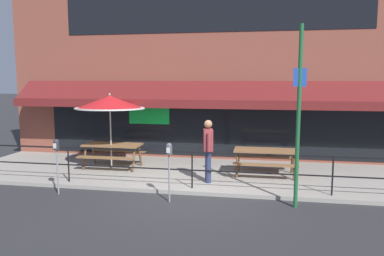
{
  "coord_description": "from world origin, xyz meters",
  "views": [
    {
      "loc": [
        1.69,
        -8.96,
        2.9
      ],
      "look_at": [
        -0.24,
        1.6,
        1.5
      ],
      "focal_mm": 35.0,
      "sensor_mm": 36.0,
      "label": 1
    }
  ],
  "objects_px": {
    "parking_meter_far": "(169,154)",
    "patio_umbrella_left": "(110,103)",
    "picnic_table_centre": "(265,155)",
    "parking_meter_near": "(57,150)",
    "picnic_table_left": "(113,149)",
    "pedestrian_walking": "(208,148)",
    "street_sign_pole": "(298,116)"
  },
  "relations": [
    {
      "from": "parking_meter_far",
      "to": "patio_umbrella_left",
      "type": "bearing_deg",
      "value": 134.55
    },
    {
      "from": "picnic_table_centre",
      "to": "parking_meter_near",
      "type": "height_order",
      "value": "parking_meter_near"
    },
    {
      "from": "picnic_table_left",
      "to": "patio_umbrella_left",
      "type": "distance_m",
      "value": 1.48
    },
    {
      "from": "pedestrian_walking",
      "to": "parking_meter_far",
      "type": "height_order",
      "value": "pedestrian_walking"
    },
    {
      "from": "picnic_table_centre",
      "to": "parking_meter_far",
      "type": "xyz_separation_m",
      "value": [
        -2.26,
        -2.56,
        0.44
      ]
    },
    {
      "from": "picnic_table_centre",
      "to": "patio_umbrella_left",
      "type": "height_order",
      "value": "patio_umbrella_left"
    },
    {
      "from": "picnic_table_left",
      "to": "parking_meter_far",
      "type": "distance_m",
      "value": 3.68
    },
    {
      "from": "picnic_table_left",
      "to": "parking_meter_near",
      "type": "relative_size",
      "value": 1.27
    },
    {
      "from": "picnic_table_left",
      "to": "street_sign_pole",
      "type": "distance_m",
      "value": 6.14
    },
    {
      "from": "picnic_table_centre",
      "to": "pedestrian_walking",
      "type": "distance_m",
      "value": 1.88
    },
    {
      "from": "pedestrian_walking",
      "to": "parking_meter_near",
      "type": "height_order",
      "value": "pedestrian_walking"
    },
    {
      "from": "patio_umbrella_left",
      "to": "parking_meter_far",
      "type": "xyz_separation_m",
      "value": [
        2.5,
        -2.54,
        -1.03
      ]
    },
    {
      "from": "picnic_table_left",
      "to": "street_sign_pole",
      "type": "relative_size",
      "value": 0.44
    },
    {
      "from": "pedestrian_walking",
      "to": "parking_meter_far",
      "type": "xyz_separation_m",
      "value": [
        -0.71,
        -1.55,
        0.09
      ]
    },
    {
      "from": "picnic_table_left",
      "to": "pedestrian_walking",
      "type": "relative_size",
      "value": 1.05
    },
    {
      "from": "picnic_table_centre",
      "to": "street_sign_pole",
      "type": "relative_size",
      "value": 0.44
    },
    {
      "from": "picnic_table_left",
      "to": "picnic_table_centre",
      "type": "height_order",
      "value": "same"
    },
    {
      "from": "picnic_table_centre",
      "to": "street_sign_pole",
      "type": "xyz_separation_m",
      "value": [
        0.66,
        -2.43,
        1.39
      ]
    },
    {
      "from": "picnic_table_centre",
      "to": "pedestrian_walking",
      "type": "relative_size",
      "value": 1.05
    },
    {
      "from": "patio_umbrella_left",
      "to": "pedestrian_walking",
      "type": "distance_m",
      "value": 3.55
    },
    {
      "from": "parking_meter_far",
      "to": "street_sign_pole",
      "type": "bearing_deg",
      "value": 2.56
    },
    {
      "from": "street_sign_pole",
      "to": "picnic_table_centre",
      "type": "bearing_deg",
      "value": 105.16
    },
    {
      "from": "picnic_table_left",
      "to": "parking_meter_near",
      "type": "height_order",
      "value": "parking_meter_near"
    },
    {
      "from": "picnic_table_centre",
      "to": "street_sign_pole",
      "type": "height_order",
      "value": "street_sign_pole"
    },
    {
      "from": "patio_umbrella_left",
      "to": "parking_meter_far",
      "type": "distance_m",
      "value": 3.71
    },
    {
      "from": "parking_meter_near",
      "to": "pedestrian_walking",
      "type": "bearing_deg",
      "value": 22.3
    },
    {
      "from": "parking_meter_near",
      "to": "parking_meter_far",
      "type": "distance_m",
      "value": 2.92
    },
    {
      "from": "street_sign_pole",
      "to": "picnic_table_left",
      "type": "bearing_deg",
      "value": 155.0
    },
    {
      "from": "patio_umbrella_left",
      "to": "parking_meter_far",
      "type": "bearing_deg",
      "value": -45.45
    },
    {
      "from": "picnic_table_left",
      "to": "pedestrian_walking",
      "type": "xyz_separation_m",
      "value": [
        3.21,
        -1.1,
        0.35
      ]
    },
    {
      "from": "picnic_table_left",
      "to": "pedestrian_walking",
      "type": "height_order",
      "value": "pedestrian_walking"
    },
    {
      "from": "parking_meter_near",
      "to": "patio_umbrella_left",
      "type": "bearing_deg",
      "value": 80.55
    }
  ]
}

